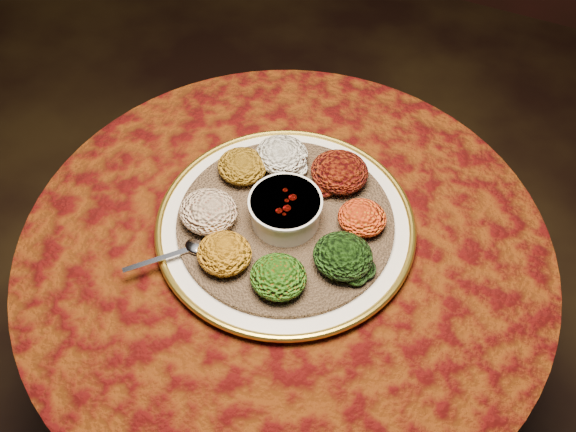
% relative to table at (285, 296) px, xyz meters
% --- Properties ---
extents(table, '(0.96, 0.96, 0.73)m').
position_rel_table_xyz_m(table, '(0.00, 0.00, 0.00)').
color(table, black).
rests_on(table, ground).
extents(platter, '(0.57, 0.57, 0.02)m').
position_rel_table_xyz_m(platter, '(-0.01, 0.03, 0.19)').
color(platter, silver).
rests_on(platter, table).
extents(injera, '(0.41, 0.41, 0.01)m').
position_rel_table_xyz_m(injera, '(-0.01, 0.03, 0.20)').
color(injera, brown).
rests_on(injera, platter).
extents(stew_bowl, '(0.13, 0.13, 0.05)m').
position_rel_table_xyz_m(stew_bowl, '(-0.01, 0.03, 0.24)').
color(stew_bowl, silver).
rests_on(stew_bowl, injera).
extents(spoon, '(0.11, 0.11, 0.01)m').
position_rel_table_xyz_m(spoon, '(-0.13, -0.10, 0.21)').
color(spoon, silver).
rests_on(spoon, injera).
extents(portion_ayib, '(0.10, 0.10, 0.05)m').
position_rel_table_xyz_m(portion_ayib, '(-0.08, 0.15, 0.23)').
color(portion_ayib, white).
rests_on(portion_ayib, injera).
extents(portion_kitfo, '(0.11, 0.10, 0.05)m').
position_rel_table_xyz_m(portion_kitfo, '(0.04, 0.16, 0.23)').
color(portion_kitfo, black).
rests_on(portion_kitfo, injera).
extents(portion_tikil, '(0.09, 0.08, 0.04)m').
position_rel_table_xyz_m(portion_tikil, '(0.11, 0.08, 0.23)').
color(portion_tikil, '#CD9611').
rests_on(portion_tikil, injera).
extents(portion_gomen, '(0.10, 0.10, 0.05)m').
position_rel_table_xyz_m(portion_gomen, '(0.11, -0.01, 0.23)').
color(portion_gomen, black).
rests_on(portion_gomen, injera).
extents(portion_mixveg, '(0.09, 0.09, 0.05)m').
position_rel_table_xyz_m(portion_mixveg, '(0.03, -0.09, 0.23)').
color(portion_mixveg, '#903209').
rests_on(portion_mixveg, injera).
extents(portion_kik, '(0.09, 0.09, 0.05)m').
position_rel_table_xyz_m(portion_kik, '(-0.07, -0.09, 0.23)').
color(portion_kik, '#B87210').
rests_on(portion_kik, injera).
extents(portion_timatim, '(0.10, 0.10, 0.05)m').
position_rel_table_xyz_m(portion_timatim, '(-0.14, -0.02, 0.23)').
color(portion_timatim, maroon).
rests_on(portion_timatim, injera).
extents(portion_shiro, '(0.09, 0.09, 0.04)m').
position_rel_table_xyz_m(portion_shiro, '(-0.13, 0.10, 0.23)').
color(portion_shiro, '#855B10').
rests_on(portion_shiro, injera).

